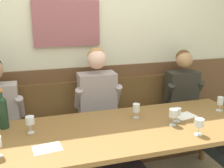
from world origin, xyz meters
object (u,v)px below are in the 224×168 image
object	(u,v)px
wine_glass_mid_left	(220,101)
dining_table	(116,136)
wine_glass_by_bottle	(30,121)
wine_bottle_clear_water	(3,111)
wine_glass_right_end	(199,123)
person_right_seat	(106,122)
person_center_left_seat	(199,115)
wine_glass_center_front	(136,108)
wine_glass_mid_right	(178,112)
wall_bench	(97,138)
wine_glass_left_end	(173,114)

from	to	relation	value
wine_glass_mid_left	dining_table	bearing A→B (deg)	-174.61
wine_glass_by_bottle	wine_bottle_clear_water	bearing A→B (deg)	143.63
dining_table	wine_glass_right_end	world-z (taller)	wine_glass_right_end
person_right_seat	wine_bottle_clear_water	world-z (taller)	person_right_seat
wine_bottle_clear_water	wine_glass_mid_left	bearing A→B (deg)	-5.28
person_center_left_seat	wine_glass_center_front	distance (m)	0.85
person_right_seat	wine_glass_mid_left	size ratio (longest dim) A/B	9.30
wine_glass_by_bottle	wine_glass_right_end	bearing A→B (deg)	-18.24
person_right_seat	wine_glass_by_bottle	distance (m)	0.77
wine_glass_mid_left	wine_glass_mid_right	distance (m)	0.57
wine_bottle_clear_water	wine_glass_center_front	distance (m)	1.20
wine_glass_mid_left	wine_glass_right_end	size ratio (longest dim) A/B	1.01
wine_bottle_clear_water	wine_glass_mid_right	size ratio (longest dim) A/B	2.66
person_center_left_seat	wine_bottle_clear_water	bearing A→B (deg)	-179.32
wine_glass_mid_left	wine_glass_mid_right	bearing A→B (deg)	-168.00
wall_bench	dining_table	distance (m)	0.82
wine_glass_mid_right	wine_bottle_clear_water	bearing A→B (deg)	168.50
person_center_left_seat	wine_glass_mid_right	xyz separation A→B (m)	(-0.47, -0.33, 0.22)
wine_glass_mid_left	person_right_seat	bearing A→B (deg)	167.83
person_right_seat	wine_glass_mid_left	xyz separation A→B (m)	(1.14, -0.25, 0.19)
dining_table	wine_glass_right_end	bearing A→B (deg)	-25.81
dining_table	person_right_seat	world-z (taller)	person_right_seat
person_right_seat	wine_glass_left_end	size ratio (longest dim) A/B	8.86
wine_glass_left_end	person_center_left_seat	bearing A→B (deg)	35.66
wine_glass_right_end	wine_glass_mid_right	size ratio (longest dim) A/B	1.07
wine_glass_mid_left	wine_glass_center_front	distance (m)	0.89
wine_glass_right_end	wine_glass_by_bottle	bearing A→B (deg)	161.76
person_center_left_seat	wall_bench	bearing A→B (deg)	159.25
person_center_left_seat	wine_glass_right_end	distance (m)	0.80
wall_bench	person_right_seat	world-z (taller)	person_right_seat
wine_bottle_clear_water	wine_glass_mid_right	world-z (taller)	wine_bottle_clear_water
dining_table	wine_glass_by_bottle	world-z (taller)	wine_glass_by_bottle
dining_table	wine_glass_left_end	bearing A→B (deg)	-7.81
person_center_left_seat	wine_glass_right_end	bearing A→B (deg)	-125.10
person_right_seat	wine_glass_right_end	size ratio (longest dim) A/B	9.43
person_right_seat	person_center_left_seat	world-z (taller)	person_right_seat
wall_bench	wine_glass_left_end	distance (m)	1.10
dining_table	wine_glass_left_end	xyz separation A→B (m)	(0.51, -0.07, 0.17)
dining_table	wine_bottle_clear_water	distance (m)	1.00
wine_glass_center_front	wine_glass_mid_right	size ratio (longest dim) A/B	1.05
wine_glass_left_end	wine_glass_mid_right	distance (m)	0.10
person_right_seat	wine_glass_center_front	world-z (taller)	person_right_seat
person_right_seat	wine_glass_by_bottle	xyz separation A→B (m)	(-0.72, -0.22, 0.20)
wine_glass_by_bottle	wine_glass_left_end	bearing A→B (deg)	-9.66
wine_glass_mid_left	wine_glass_center_front	bearing A→B (deg)	175.32
wine_glass_center_front	wine_glass_right_end	xyz separation A→B (m)	(0.37, -0.48, 0.01)
dining_table	person_center_left_seat	world-z (taller)	person_center_left_seat
wine_glass_left_end	wine_glass_mid_right	size ratio (longest dim) A/B	1.14
dining_table	wine_glass_center_front	distance (m)	0.36
wall_bench	wine_glass_right_end	xyz separation A→B (m)	(0.62, -1.03, 0.56)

